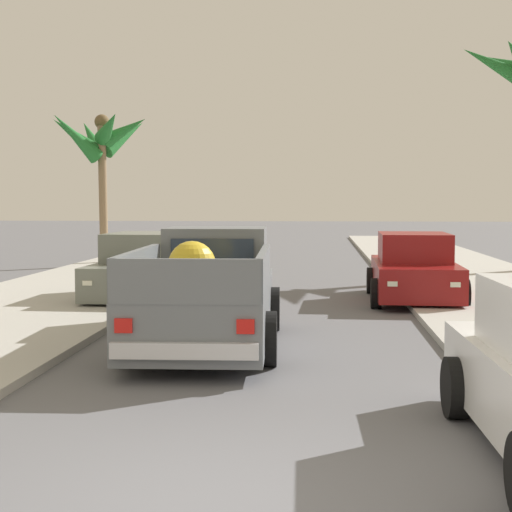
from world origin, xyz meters
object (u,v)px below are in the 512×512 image
Objects in this scene: pickup_truck at (208,294)px; car_left_mid at (144,269)px; car_left_near at (414,270)px; palm_tree_left_fore at (100,140)px.

car_left_mid is at bearing 113.25° from pickup_truck.
car_left_near is 0.80× the size of palm_tree_left_fore.
car_left_near is 13.46m from palm_tree_left_fore.
pickup_truck is at bearing -67.67° from palm_tree_left_fore.
pickup_truck is 0.99× the size of palm_tree_left_fore.
car_left_near is (3.90, 5.56, -0.08)m from pickup_truck.
car_left_near is 1.00× the size of car_left_mid.
palm_tree_left_fore reaches higher than pickup_truck.
pickup_truck is 5.69m from car_left_mid.
car_left_near is at bearing -41.47° from palm_tree_left_fore.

